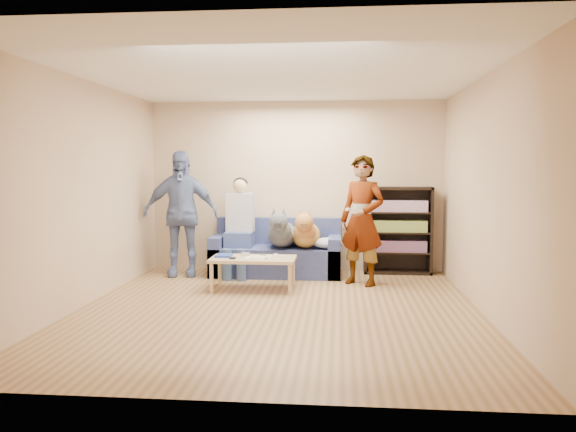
# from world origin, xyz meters

# --- Properties ---
(ground) EXTENTS (5.00, 5.00, 0.00)m
(ground) POSITION_xyz_m (0.00, 0.00, 0.00)
(ground) COLOR brown
(ground) RESTS_ON ground
(ceiling) EXTENTS (5.00, 5.00, 0.00)m
(ceiling) POSITION_xyz_m (0.00, 0.00, 2.60)
(ceiling) COLOR white
(ceiling) RESTS_ON ground
(wall_back) EXTENTS (4.50, 0.00, 4.50)m
(wall_back) POSITION_xyz_m (0.00, 2.50, 1.30)
(wall_back) COLOR tan
(wall_back) RESTS_ON ground
(wall_front) EXTENTS (4.50, 0.00, 4.50)m
(wall_front) POSITION_xyz_m (0.00, -2.50, 1.30)
(wall_front) COLOR tan
(wall_front) RESTS_ON ground
(wall_left) EXTENTS (0.00, 5.00, 5.00)m
(wall_left) POSITION_xyz_m (-2.25, 0.00, 1.30)
(wall_left) COLOR tan
(wall_left) RESTS_ON ground
(wall_right) EXTENTS (0.00, 5.00, 5.00)m
(wall_right) POSITION_xyz_m (2.25, 0.00, 1.30)
(wall_right) COLOR tan
(wall_right) RESTS_ON ground
(blanket) EXTENTS (0.44, 0.38, 0.15)m
(blanket) POSITION_xyz_m (0.52, 1.87, 0.51)
(blanket) COLOR #B6B6BB
(blanket) RESTS_ON sofa
(person_standing_right) EXTENTS (0.77, 0.69, 1.76)m
(person_standing_right) POSITION_xyz_m (0.98, 1.44, 0.88)
(person_standing_right) COLOR gray
(person_standing_right) RESTS_ON ground
(person_standing_left) EXTENTS (1.13, 0.61, 1.84)m
(person_standing_left) POSITION_xyz_m (-1.64, 1.85, 0.92)
(person_standing_left) COLOR #6D83AF
(person_standing_left) RESTS_ON ground
(held_controller) EXTENTS (0.06, 0.12, 0.03)m
(held_controller) POSITION_xyz_m (0.78, 1.24, 1.04)
(held_controller) COLOR white
(held_controller) RESTS_ON person_standing_right
(notebook_blue) EXTENTS (0.20, 0.26, 0.03)m
(notebook_blue) POSITION_xyz_m (-0.84, 1.06, 0.43)
(notebook_blue) COLOR #1C389B
(notebook_blue) RESTS_ON coffee_table
(papers) EXTENTS (0.26, 0.20, 0.02)m
(papers) POSITION_xyz_m (-0.39, 0.91, 0.43)
(papers) COLOR white
(papers) RESTS_ON coffee_table
(magazine) EXTENTS (0.22, 0.17, 0.01)m
(magazine) POSITION_xyz_m (-0.36, 0.93, 0.44)
(magazine) COLOR beige
(magazine) RESTS_ON coffee_table
(camera_silver) EXTENTS (0.11, 0.06, 0.05)m
(camera_silver) POSITION_xyz_m (-0.56, 1.13, 0.45)
(camera_silver) COLOR silver
(camera_silver) RESTS_ON coffee_table
(controller_a) EXTENTS (0.04, 0.13, 0.03)m
(controller_a) POSITION_xyz_m (-0.16, 1.11, 0.43)
(controller_a) COLOR white
(controller_a) RESTS_ON coffee_table
(controller_b) EXTENTS (0.09, 0.06, 0.03)m
(controller_b) POSITION_xyz_m (-0.08, 1.03, 0.43)
(controller_b) COLOR white
(controller_b) RESTS_ON coffee_table
(headphone_cup_a) EXTENTS (0.07, 0.07, 0.02)m
(headphone_cup_a) POSITION_xyz_m (-0.24, 0.99, 0.43)
(headphone_cup_a) COLOR white
(headphone_cup_a) RESTS_ON coffee_table
(headphone_cup_b) EXTENTS (0.07, 0.07, 0.02)m
(headphone_cup_b) POSITION_xyz_m (-0.24, 1.07, 0.43)
(headphone_cup_b) COLOR white
(headphone_cup_b) RESTS_ON coffee_table
(pen_orange) EXTENTS (0.13, 0.06, 0.01)m
(pen_orange) POSITION_xyz_m (-0.46, 0.85, 0.42)
(pen_orange) COLOR orange
(pen_orange) RESTS_ON coffee_table
(pen_black) EXTENTS (0.13, 0.08, 0.01)m
(pen_black) POSITION_xyz_m (-0.32, 1.19, 0.42)
(pen_black) COLOR black
(pen_black) RESTS_ON coffee_table
(wallet) EXTENTS (0.07, 0.12, 0.02)m
(wallet) POSITION_xyz_m (-0.69, 0.89, 0.43)
(wallet) COLOR black
(wallet) RESTS_ON coffee_table
(sofa) EXTENTS (1.90, 0.85, 0.82)m
(sofa) POSITION_xyz_m (-0.25, 2.10, 0.28)
(sofa) COLOR #515B93
(sofa) RESTS_ON ground
(person_seated) EXTENTS (0.40, 0.73, 1.47)m
(person_seated) POSITION_xyz_m (-0.79, 1.97, 0.77)
(person_seated) COLOR #3D5386
(person_seated) RESTS_ON sofa
(dog_gray) EXTENTS (0.43, 1.26, 0.62)m
(dog_gray) POSITION_xyz_m (-0.16, 1.90, 0.64)
(dog_gray) COLOR #4A4C54
(dog_gray) RESTS_ON sofa
(dog_tan) EXTENTS (0.42, 1.17, 0.60)m
(dog_tan) POSITION_xyz_m (0.19, 1.92, 0.64)
(dog_tan) COLOR #B78238
(dog_tan) RESTS_ON sofa
(coffee_table) EXTENTS (1.10, 0.60, 0.42)m
(coffee_table) POSITION_xyz_m (-0.44, 1.01, 0.37)
(coffee_table) COLOR tan
(coffee_table) RESTS_ON ground
(bookshelf) EXTENTS (1.00, 0.34, 1.30)m
(bookshelf) POSITION_xyz_m (1.55, 2.33, 0.68)
(bookshelf) COLOR black
(bookshelf) RESTS_ON ground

